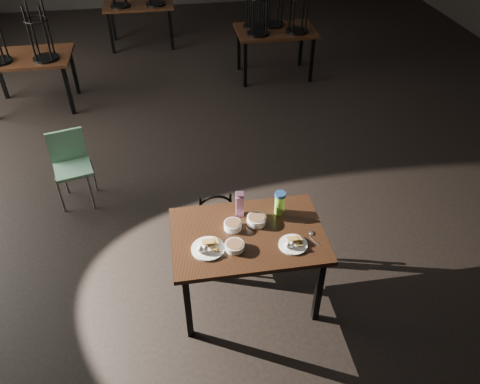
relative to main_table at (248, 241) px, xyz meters
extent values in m
plane|color=black|center=(0.43, 2.32, -0.67)|extent=(12.00, 12.00, 0.00)
cube|color=black|center=(0.00, 0.00, 0.06)|extent=(1.20, 0.80, 0.04)
cube|color=black|center=(-0.52, -0.32, -0.32)|extent=(0.05, 0.05, 0.71)
cube|color=black|center=(0.52, -0.32, -0.32)|extent=(0.05, 0.05, 0.71)
cube|color=black|center=(-0.52, 0.32, -0.32)|extent=(0.05, 0.05, 0.71)
cube|color=black|center=(0.52, 0.32, -0.32)|extent=(0.05, 0.05, 0.71)
cylinder|color=white|center=(-0.33, -0.12, 0.09)|extent=(0.25, 0.25, 0.02)
cube|color=#A37939|center=(-0.32, -0.08, 0.14)|extent=(0.09, 0.09, 0.04)
cube|color=#A37939|center=(-0.29, -0.08, 0.14)|extent=(0.11, 0.11, 0.03)
ellipsoid|color=white|center=(-0.39, -0.16, 0.12)|extent=(0.05, 0.05, 0.06)
ellipsoid|color=white|center=(-0.35, -0.16, 0.12)|extent=(0.05, 0.05, 0.06)
cylinder|color=white|center=(0.32, -0.18, 0.09)|extent=(0.22, 0.22, 0.01)
cube|color=#A37939|center=(0.32, -0.14, 0.13)|extent=(0.08, 0.08, 0.04)
cube|color=#A37939|center=(0.35, -0.14, 0.13)|extent=(0.09, 0.09, 0.03)
ellipsoid|color=white|center=(0.26, -0.21, 0.12)|extent=(0.04, 0.04, 0.05)
ellipsoid|color=white|center=(0.29, -0.21, 0.12)|extent=(0.04, 0.04, 0.05)
cylinder|color=white|center=(-0.11, 0.08, 0.11)|extent=(0.14, 0.14, 0.05)
cylinder|color=brown|center=(-0.11, 0.08, 0.13)|extent=(0.12, 0.12, 0.01)
cylinder|color=white|center=(0.09, 0.11, 0.11)|extent=(0.15, 0.15, 0.06)
cylinder|color=brown|center=(0.09, 0.11, 0.13)|extent=(0.13, 0.13, 0.01)
cylinder|color=white|center=(-0.13, -0.15, 0.10)|extent=(0.15, 0.15, 0.05)
cylinder|color=brown|center=(-0.13, -0.15, 0.12)|extent=(0.13, 0.13, 0.01)
cube|color=#8C1968|center=(-0.03, 0.23, 0.18)|extent=(0.07, 0.07, 0.19)
cube|color=#8C1968|center=(-0.03, 0.23, 0.29)|extent=(0.07, 0.07, 0.06)
cylinder|color=#8CDD41|center=(0.30, 0.21, 0.17)|extent=(0.09, 0.09, 0.17)
cylinder|color=navy|center=(0.30, 0.21, 0.27)|extent=(0.10, 0.10, 0.03)
ellipsoid|color=silver|center=(0.49, -0.07, 0.08)|extent=(0.05, 0.06, 0.01)
cube|color=silver|center=(0.49, -0.16, 0.08)|extent=(0.05, 0.11, 0.00)
cylinder|color=black|center=(-0.19, 0.37, -0.27)|extent=(0.35, 0.35, 0.03)
torus|color=black|center=(-0.20, 0.52, -0.10)|extent=(0.34, 0.03, 0.34)
cylinder|color=black|center=(-0.10, 0.47, -0.47)|extent=(0.02, 0.02, 0.40)
cylinder|color=black|center=(-0.29, 0.47, -0.47)|extent=(0.02, 0.02, 0.40)
cylinder|color=black|center=(-0.29, 0.27, -0.47)|extent=(0.02, 0.02, 0.40)
cylinder|color=black|center=(-0.10, 0.27, -0.47)|extent=(0.02, 0.02, 0.40)
cube|color=#6FAD89|center=(-1.58, 1.58, -0.24)|extent=(0.45, 0.45, 0.04)
cube|color=#6FAD89|center=(-1.62, 1.74, -0.05)|extent=(0.37, 0.12, 0.35)
cylinder|color=slate|center=(-1.73, 1.42, -0.46)|extent=(0.02, 0.02, 0.43)
cylinder|color=slate|center=(-1.42, 1.42, -0.46)|extent=(0.02, 0.02, 0.43)
cylinder|color=slate|center=(-1.73, 1.73, -0.46)|extent=(0.02, 0.02, 0.43)
cylinder|color=slate|center=(-1.42, 1.73, -0.46)|extent=(0.02, 0.02, 0.43)
cube|color=black|center=(-2.40, 3.90, 0.06)|extent=(1.20, 0.80, 0.04)
cube|color=black|center=(-1.88, 3.58, -0.32)|extent=(0.05, 0.05, 0.71)
cube|color=black|center=(-2.92, 4.22, -0.32)|extent=(0.05, 0.05, 0.71)
cube|color=black|center=(-1.88, 4.22, -0.32)|extent=(0.05, 0.05, 0.71)
cylinder|color=black|center=(-2.60, 3.85, 0.46)|extent=(0.03, 0.03, 0.70)
cylinder|color=black|center=(-2.10, 3.75, 0.09)|extent=(0.34, 0.34, 0.03)
torus|color=black|center=(-2.10, 3.75, 0.59)|extent=(0.32, 0.32, 0.02)
cylinder|color=black|center=(-2.00, 3.85, 0.46)|extent=(0.03, 0.03, 0.70)
cylinder|color=black|center=(-2.20, 3.85, 0.46)|extent=(0.03, 0.03, 0.70)
cylinder|color=black|center=(-2.20, 3.65, 0.46)|extent=(0.03, 0.03, 0.70)
cylinder|color=black|center=(-2.00, 3.65, 0.46)|extent=(0.03, 0.03, 0.70)
cube|color=black|center=(1.18, 4.37, 0.06)|extent=(1.20, 0.80, 0.04)
cube|color=black|center=(0.66, 4.05, -0.32)|extent=(0.05, 0.05, 0.71)
cube|color=black|center=(1.70, 4.05, -0.32)|extent=(0.05, 0.05, 0.71)
cube|color=black|center=(0.66, 4.69, -0.32)|extent=(0.05, 0.05, 0.71)
cube|color=black|center=(1.70, 4.69, -0.32)|extent=(0.05, 0.05, 0.71)
cylinder|color=black|center=(0.88, 4.22, 0.09)|extent=(0.34, 0.34, 0.03)
cylinder|color=black|center=(0.98, 4.31, 0.46)|extent=(0.03, 0.03, 0.70)
cylinder|color=black|center=(0.78, 4.31, 0.46)|extent=(0.03, 0.03, 0.70)
cylinder|color=black|center=(0.78, 4.12, 0.46)|extent=(0.03, 0.03, 0.70)
cylinder|color=black|center=(0.98, 4.12, 0.46)|extent=(0.03, 0.03, 0.70)
cylinder|color=black|center=(1.48, 4.22, 0.09)|extent=(0.34, 0.34, 0.03)
cylinder|color=black|center=(1.58, 4.31, 0.46)|extent=(0.03, 0.03, 0.70)
cylinder|color=black|center=(1.38, 4.31, 0.46)|extent=(0.03, 0.03, 0.70)
cylinder|color=black|center=(1.38, 4.12, 0.46)|extent=(0.03, 0.03, 0.70)
cylinder|color=black|center=(1.58, 4.12, 0.46)|extent=(0.03, 0.03, 0.70)
cylinder|color=black|center=(1.18, 4.55, 0.09)|extent=(0.34, 0.34, 0.03)
cylinder|color=black|center=(1.08, 4.45, 0.46)|extent=(0.03, 0.03, 0.70)
cylinder|color=black|center=(1.28, 4.45, 0.46)|extent=(0.03, 0.03, 0.70)
cylinder|color=black|center=(0.88, 4.55, 0.09)|extent=(0.34, 0.34, 0.03)
cylinder|color=black|center=(0.78, 4.64, 0.46)|extent=(0.03, 0.03, 0.70)
cylinder|color=black|center=(0.78, 4.45, 0.46)|extent=(0.03, 0.03, 0.70)
cylinder|color=black|center=(0.98, 4.45, 0.46)|extent=(0.03, 0.03, 0.70)
cube|color=black|center=(-0.90, 6.03, 0.06)|extent=(1.20, 0.80, 0.04)
cube|color=black|center=(-1.42, 5.71, -0.32)|extent=(0.05, 0.05, 0.71)
cube|color=black|center=(-0.38, 5.71, -0.32)|extent=(0.05, 0.05, 0.71)
cube|color=black|center=(-1.42, 6.35, -0.32)|extent=(0.05, 0.05, 0.71)
cube|color=black|center=(-0.38, 6.35, -0.32)|extent=(0.05, 0.05, 0.71)
cylinder|color=black|center=(-1.20, 5.88, 0.09)|extent=(0.34, 0.34, 0.03)
cylinder|color=black|center=(-0.60, 5.88, 0.09)|extent=(0.34, 0.34, 0.03)
camera|label=1|loc=(-0.48, -2.60, 2.62)|focal=35.00mm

